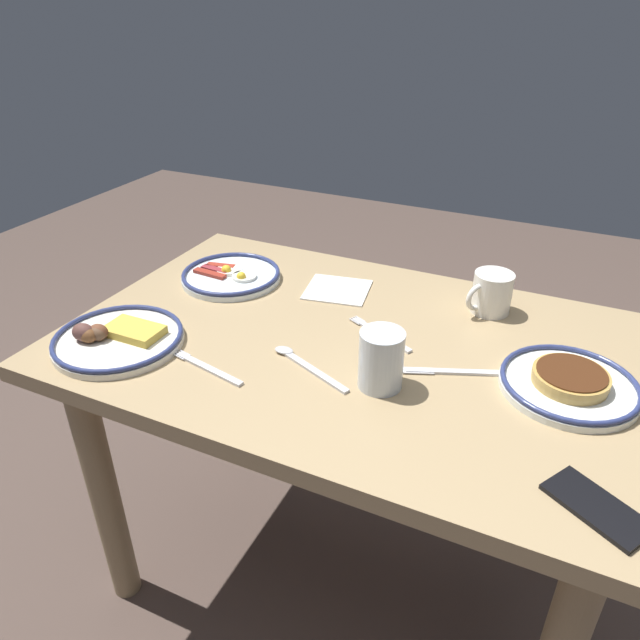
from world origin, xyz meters
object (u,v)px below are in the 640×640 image
at_px(coffee_mug, 491,292).
at_px(tea_spoon, 301,362).
at_px(cell_phone, 597,507).
at_px(fork_near, 380,334).
at_px(plate_far_companion, 117,338).
at_px(drinking_glass, 381,362).
at_px(butter_knife, 443,371).
at_px(plate_near_main, 569,383).
at_px(paper_napkin, 337,290).
at_px(fork_far, 207,368).
at_px(plate_center_pancakes, 231,275).

bearing_deg(coffee_mug, tea_spoon, 51.95).
bearing_deg(cell_phone, fork_near, -4.46).
bearing_deg(plate_far_companion, drinking_glass, -169.84).
distance_m(fork_near, butter_knife, 0.18).
height_order(plate_near_main, fork_near, plate_near_main).
height_order(drinking_glass, paper_napkin, drinking_glass).
bearing_deg(coffee_mug, paper_napkin, 8.23).
bearing_deg(fork_far, coffee_mug, -133.80).
xyz_separation_m(plate_center_pancakes, butter_knife, (-0.59, 0.17, -0.01)).
bearing_deg(plate_near_main, plate_far_companion, 14.98).
xyz_separation_m(paper_napkin, fork_near, (-0.17, 0.15, 0.00)).
bearing_deg(butter_knife, tea_spoon, 18.79).
xyz_separation_m(plate_far_companion, coffee_mug, (-0.67, -0.47, 0.03)).
height_order(drinking_glass, butter_knife, drinking_glass).
height_order(paper_napkin, fork_far, fork_far).
bearing_deg(fork_far, plate_far_companion, 0.67).
bearing_deg(fork_near, plate_far_companion, 28.88).
bearing_deg(tea_spoon, plate_center_pancakes, -38.38).
bearing_deg(plate_far_companion, fork_far, -179.33).
relative_size(plate_center_pancakes, coffee_mug, 2.25).
relative_size(paper_napkin, fork_near, 0.90).
distance_m(drinking_glass, paper_napkin, 0.40).
height_order(fork_far, butter_knife, same).
xyz_separation_m(drinking_glass, paper_napkin, (0.23, -0.32, -0.05)).
xyz_separation_m(fork_near, fork_far, (0.26, 0.26, -0.00)).
distance_m(cell_phone, butter_knife, 0.37).
bearing_deg(fork_near, coffee_mug, -132.63).
bearing_deg(paper_napkin, coffee_mug, -171.77).
relative_size(cell_phone, tea_spoon, 0.75).
distance_m(drinking_glass, tea_spoon, 0.17).
bearing_deg(fork_far, cell_phone, 175.57).
height_order(coffee_mug, fork_far, coffee_mug).
bearing_deg(plate_far_companion, fork_near, -151.12).
distance_m(drinking_glass, fork_near, 0.19).
bearing_deg(plate_center_pancakes, fork_near, 167.84).
bearing_deg(tea_spoon, fork_far, 31.17).
bearing_deg(coffee_mug, plate_near_main, 128.82).
xyz_separation_m(cell_phone, paper_napkin, (0.61, -0.47, -0.00)).
xyz_separation_m(plate_near_main, butter_knife, (0.22, 0.04, -0.01)).
relative_size(plate_far_companion, fork_far, 1.48).
bearing_deg(fork_far, plate_center_pancakes, -64.02).
bearing_deg(paper_napkin, butter_knife, 144.37).
bearing_deg(plate_center_pancakes, plate_near_main, 171.06).
distance_m(plate_far_companion, fork_far, 0.22).
distance_m(plate_near_main, paper_napkin, 0.58).
bearing_deg(tea_spoon, plate_far_companion, 14.44).
relative_size(plate_near_main, coffee_mug, 2.26).
distance_m(plate_center_pancakes, paper_napkin, 0.28).
distance_m(paper_napkin, fork_near, 0.23).
xyz_separation_m(paper_napkin, fork_far, (0.09, 0.42, 0.00)).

